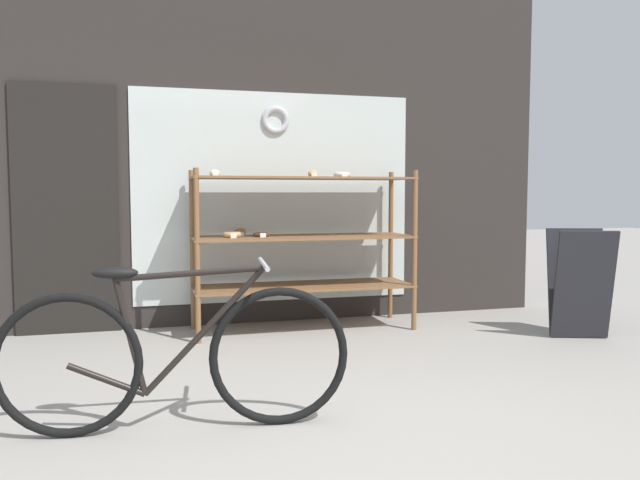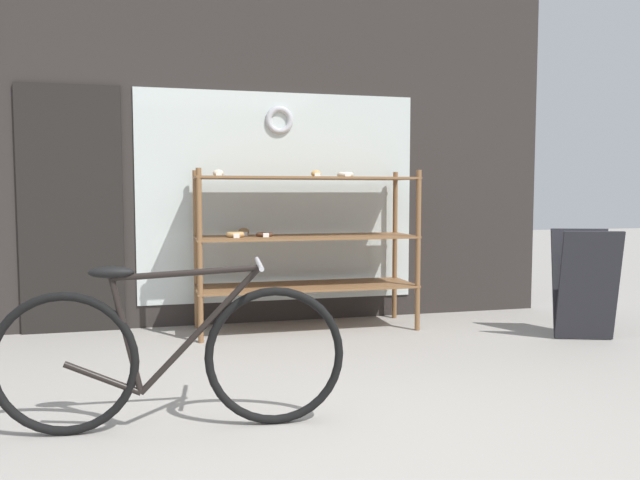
% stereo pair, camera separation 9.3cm
% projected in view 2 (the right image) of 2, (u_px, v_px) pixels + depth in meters
% --- Properties ---
extents(ground_plane, '(30.00, 30.00, 0.00)m').
position_uv_depth(ground_plane, '(349.00, 445.00, 2.96)').
color(ground_plane, gray).
extents(storefront_facade, '(5.68, 0.13, 3.41)m').
position_uv_depth(storefront_facade, '(252.00, 141.00, 5.66)').
color(storefront_facade, '#2D2826').
rests_on(storefront_facade, ground_plane).
extents(display_case, '(1.90, 0.60, 1.39)m').
position_uv_depth(display_case, '(304.00, 235.00, 5.40)').
color(display_case, brown).
rests_on(display_case, ground_plane).
extents(bicycle, '(1.74, 0.46, 0.85)m').
position_uv_depth(bicycle, '(171.00, 355.00, 3.12)').
color(bicycle, black).
rests_on(bicycle, ground_plane).
extents(sandwich_board, '(0.56, 0.51, 0.89)m').
position_uv_depth(sandwich_board, '(585.00, 285.00, 5.05)').
color(sandwich_board, '#232328').
rests_on(sandwich_board, ground_plane).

